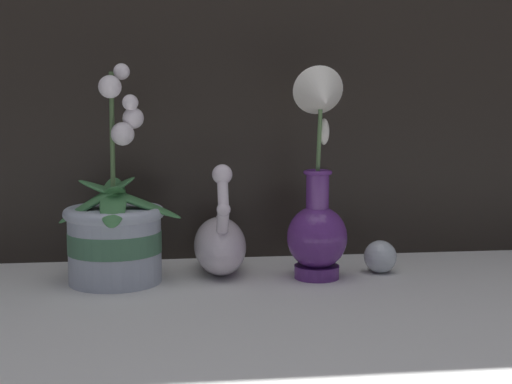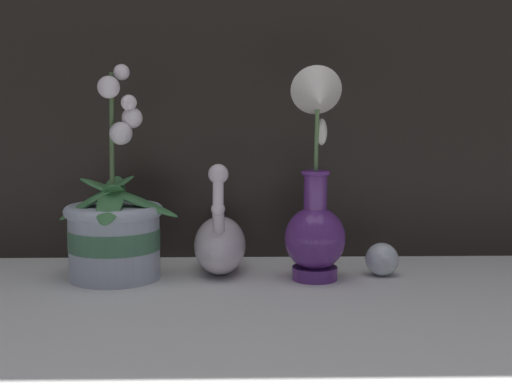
% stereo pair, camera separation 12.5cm
% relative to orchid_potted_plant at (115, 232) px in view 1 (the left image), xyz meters
% --- Properties ---
extents(ground_plane, '(2.80, 2.80, 0.00)m').
position_rel_orchid_potted_plant_xyz_m(ground_plane, '(0.20, -0.09, -0.08)').
color(ground_plane, silver).
extents(orchid_potted_plant, '(0.21, 0.21, 0.36)m').
position_rel_orchid_potted_plant_xyz_m(orchid_potted_plant, '(0.00, 0.00, 0.00)').
color(orchid_potted_plant, '#B2BCCC').
rests_on(orchid_potted_plant, ground_plane).
extents(swan_figurine, '(0.09, 0.20, 0.20)m').
position_rel_orchid_potted_plant_xyz_m(swan_figurine, '(0.18, 0.04, -0.03)').
color(swan_figurine, white).
rests_on(swan_figurine, ground_plane).
extents(blue_vase, '(0.10, 0.12, 0.36)m').
position_rel_orchid_potted_plant_xyz_m(blue_vase, '(0.34, -0.02, 0.05)').
color(blue_vase, '#602D7F').
rests_on(blue_vase, ground_plane).
extents(glass_sphere, '(0.06, 0.06, 0.06)m').
position_rel_orchid_potted_plant_xyz_m(glass_sphere, '(0.46, 0.01, -0.06)').
color(glass_sphere, silver).
rests_on(glass_sphere, ground_plane).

